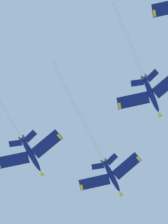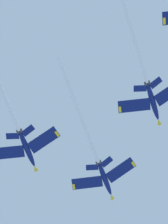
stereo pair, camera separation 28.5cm
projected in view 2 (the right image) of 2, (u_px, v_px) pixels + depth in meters
jet_lead at (94, 150)px, 138.51m from camera, size 42.69×20.62×18.29m
jet_left_wing at (11, 112)px, 130.41m from camera, size 46.28×22.42×20.08m
jet_right_wing at (144, 71)px, 131.09m from camera, size 42.76×20.97×19.12m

